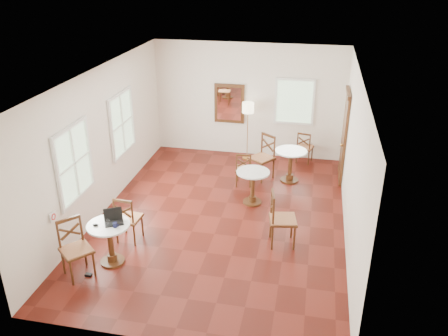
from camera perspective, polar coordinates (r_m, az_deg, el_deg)
name	(u,v)px	position (r m, az deg, el deg)	size (l,w,h in m)	color
ground	(221,217)	(9.69, -0.36, -6.11)	(7.00, 7.00, 0.00)	#58170F
room_shell	(221,127)	(9.13, -0.41, 5.03)	(5.02, 7.02, 3.01)	white
cafe_table_near	(110,239)	(8.36, -13.86, -8.51)	(0.74, 0.74, 0.78)	#4C2A13
cafe_table_mid	(253,184)	(10.04, 3.57, -1.93)	(0.72, 0.72, 0.76)	#4C2A13
cafe_table_back	(290,162)	(11.11, 8.19, 0.71)	(0.75, 0.75, 0.79)	#4C2A13
chair_near_a	(128,218)	(8.92, -11.75, -6.10)	(0.47, 0.47, 0.95)	#4C2A13
chair_near_b	(76,249)	(8.22, -17.81, -9.46)	(0.67, 0.67, 1.03)	#4C2A13
chair_mid_a	(244,169)	(10.83, 2.47, -0.10)	(0.42, 0.42, 0.85)	#4C2A13
chair_mid_b	(281,219)	(8.67, 7.08, -6.24)	(0.58, 0.58, 1.07)	#4C2A13
chair_back_a	(305,147)	(12.22, 9.91, 2.56)	(0.48, 0.48, 0.86)	#4C2A13
chair_back_b	(263,157)	(11.18, 4.79, 1.33)	(0.70, 0.70, 1.09)	#4C2A13
floor_lamp	(248,112)	(11.98, 2.97, 6.97)	(0.30, 0.30, 1.55)	#BF8C3F
laptop	(114,219)	(8.23, -13.45, -6.13)	(0.40, 0.38, 0.23)	black
mouse	(96,225)	(8.21, -15.55, -6.77)	(0.10, 0.06, 0.04)	black
navy_mug	(115,225)	(8.08, -13.26, -6.85)	(0.11, 0.07, 0.09)	#0F1133
water_glass	(108,222)	(8.17, -14.12, -6.50)	(0.06, 0.06, 0.10)	white
power_adapter	(88,275)	(8.40, -16.36, -12.52)	(0.11, 0.07, 0.04)	black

